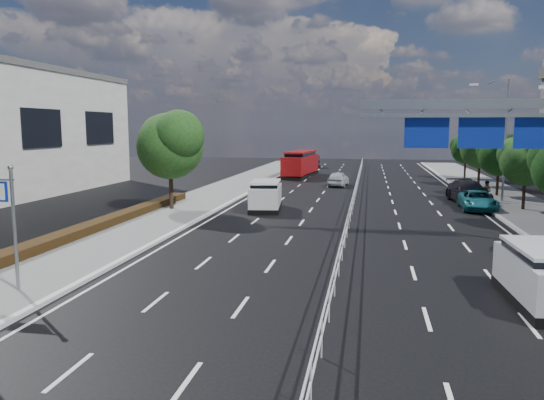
# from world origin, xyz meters

# --- Properties ---
(ground) EXTENTS (160.00, 160.00, 0.00)m
(ground) POSITION_xyz_m (0.00, 0.00, 0.00)
(ground) COLOR black
(ground) RESTS_ON ground
(kerb_near) EXTENTS (0.25, 140.00, 0.15)m
(kerb_near) POSITION_xyz_m (-9.00, 0.00, 0.07)
(kerb_near) COLOR silver
(kerb_near) RESTS_ON ground
(median_fence) EXTENTS (0.05, 85.00, 1.02)m
(median_fence) POSITION_xyz_m (0.00, 22.50, 0.53)
(median_fence) COLOR silver
(median_fence) RESTS_ON ground
(hedge_near) EXTENTS (1.00, 36.00, 0.44)m
(hedge_near) POSITION_xyz_m (-13.30, 5.00, 0.36)
(hedge_near) COLOR black
(hedge_near) RESTS_ON sidewalk_near
(toilet_sign) EXTENTS (1.62, 0.18, 4.34)m
(toilet_sign) POSITION_xyz_m (-10.95, 0.00, 2.94)
(toilet_sign) COLOR gray
(toilet_sign) RESTS_ON ground
(overhead_gantry) EXTENTS (10.24, 0.38, 7.45)m
(overhead_gantry) POSITION_xyz_m (6.74, 10.05, 5.61)
(overhead_gantry) COLOR gray
(overhead_gantry) RESTS_ON ground
(streetlight_far) EXTENTS (2.78, 2.40, 9.00)m
(streetlight_far) POSITION_xyz_m (10.50, 26.00, 5.21)
(streetlight_far) COLOR gray
(streetlight_far) RESTS_ON ground
(near_tree_back) EXTENTS (4.84, 4.51, 6.69)m
(near_tree_back) POSITION_xyz_m (-11.94, 17.97, 4.61)
(near_tree_back) COLOR black
(near_tree_back) RESTS_ON ground
(far_tree_e) EXTENTS (3.63, 3.38, 5.13)m
(far_tree_e) POSITION_xyz_m (11.25, 21.98, 3.56)
(far_tree_e) COLOR black
(far_tree_e) RESTS_ON ground
(far_tree_f) EXTENTS (3.52, 3.28, 5.02)m
(far_tree_f) POSITION_xyz_m (11.24, 29.48, 3.49)
(far_tree_f) COLOR black
(far_tree_f) RESTS_ON ground
(far_tree_g) EXTENTS (3.96, 3.69, 5.45)m
(far_tree_g) POSITION_xyz_m (11.25, 36.98, 3.75)
(far_tree_g) COLOR black
(far_tree_g) RESTS_ON ground
(far_tree_h) EXTENTS (3.41, 3.18, 4.91)m
(far_tree_h) POSITION_xyz_m (11.24, 44.48, 3.42)
(far_tree_h) COLOR black
(far_tree_h) RESTS_ON ground
(white_minivan) EXTENTS (2.48, 4.76, 1.98)m
(white_minivan) POSITION_xyz_m (-5.82, 19.44, 0.97)
(white_minivan) COLOR black
(white_minivan) RESTS_ON ground
(red_bus) EXTENTS (3.22, 9.86, 2.89)m
(red_bus) POSITION_xyz_m (-6.70, 44.56, 1.51)
(red_bus) COLOR black
(red_bus) RESTS_ON ground
(near_car_silver) EXTENTS (2.07, 4.23, 1.39)m
(near_car_silver) POSITION_xyz_m (-1.86, 35.34, 0.70)
(near_car_silver) COLOR #B4B7BC
(near_car_silver) RESTS_ON ground
(near_car_dark) EXTENTS (2.12, 4.99, 1.60)m
(near_car_dark) POSITION_xyz_m (-6.68, 58.97, 0.80)
(near_car_dark) COLOR black
(near_car_dark) RESTS_ON ground
(silver_minivan) EXTENTS (2.11, 4.59, 1.87)m
(silver_minivan) POSITION_xyz_m (6.50, 2.00, 0.92)
(silver_minivan) COLOR black
(silver_minivan) RESTS_ON ground
(parked_car_teal) EXTENTS (2.31, 4.76, 1.30)m
(parked_car_teal) POSITION_xyz_m (8.30, 22.00, 0.65)
(parked_car_teal) COLOR #185F6C
(parked_car_teal) RESTS_ON ground
(parked_car_dark) EXTENTS (2.89, 5.84, 1.63)m
(parked_car_dark) POSITION_xyz_m (8.30, 25.54, 0.82)
(parked_car_dark) COLOR black
(parked_car_dark) RESTS_ON ground
(pedestrian_b) EXTENTS (0.94, 0.92, 1.52)m
(pedestrian_b) POSITION_xyz_m (9.60, 25.71, 0.90)
(pedestrian_b) COLOR gray
(pedestrian_b) RESTS_ON sidewalk_far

